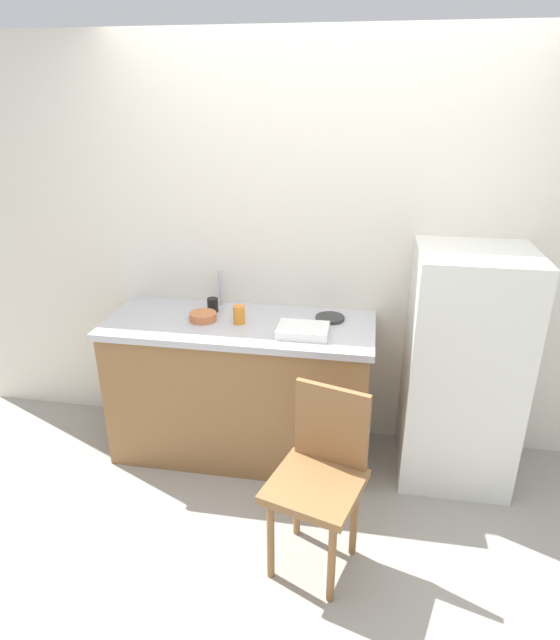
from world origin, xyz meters
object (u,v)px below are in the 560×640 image
(chair, at_px, (320,473))
(cup_orange, at_px, (239,315))
(refrigerator, at_px, (462,369))
(terracotta_bowl, at_px, (203,316))
(hotplate, at_px, (330,318))
(cup_black, at_px, (213,305))
(dish_tray, at_px, (303,330))

(chair, xyz_separation_m, cup_orange, (-0.56, 0.78, 0.44))
(refrigerator, bearing_deg, chair, -131.49)
(terracotta_bowl, bearing_deg, cup_orange, -0.84)
(chair, relative_size, hotplate, 5.24)
(chair, xyz_separation_m, hotplate, (-0.05, 0.92, 0.39))
(chair, relative_size, cup_black, 10.71)
(refrigerator, height_order, dish_tray, refrigerator)
(refrigerator, xyz_separation_m, hotplate, (-0.76, 0.11, 0.21))
(terracotta_bowl, relative_size, cup_orange, 1.50)
(dish_tray, bearing_deg, chair, -75.46)
(refrigerator, bearing_deg, dish_tray, -171.86)
(refrigerator, distance_m, cup_orange, 1.30)
(refrigerator, distance_m, terracotta_bowl, 1.51)
(cup_orange, distance_m, cup_black, 0.25)
(chair, height_order, hotplate, hotplate)
(refrigerator, bearing_deg, cup_orange, -178.68)
(refrigerator, height_order, terracotta_bowl, refrigerator)
(terracotta_bowl, xyz_separation_m, hotplate, (0.73, 0.14, -0.01))
(dish_tray, bearing_deg, cup_orange, 165.71)
(terracotta_bowl, xyz_separation_m, cup_orange, (0.22, -0.00, 0.03))
(refrigerator, xyz_separation_m, cup_orange, (-1.27, -0.03, 0.25))
(terracotta_bowl, bearing_deg, dish_tray, -9.52)
(dish_tray, distance_m, terracotta_bowl, 0.61)
(terracotta_bowl, height_order, hotplate, terracotta_bowl)
(chair, distance_m, terracotta_bowl, 1.18)
(hotplate, bearing_deg, cup_orange, -164.88)
(dish_tray, relative_size, terracotta_bowl, 1.78)
(cup_orange, height_order, cup_black, cup_orange)
(cup_black, bearing_deg, terracotta_bowl, -96.81)
(dish_tray, height_order, terracotta_bowl, dish_tray)
(refrigerator, distance_m, hotplate, 0.80)
(refrigerator, height_order, cup_orange, refrigerator)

